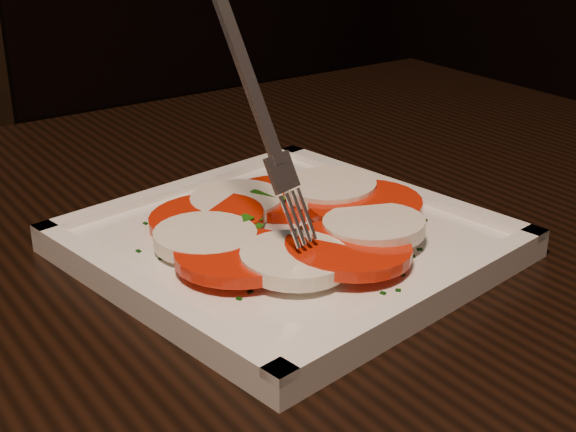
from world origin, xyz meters
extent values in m
cube|color=black|center=(-0.15, 0.01, 0.73)|extent=(1.21, 0.81, 0.04)
cylinder|color=black|center=(0.39, 0.36, 0.35)|extent=(0.06, 0.06, 0.71)
cylinder|color=black|center=(-0.05, 0.86, 0.21)|extent=(0.04, 0.04, 0.41)
cube|color=white|center=(-0.08, -0.02, 0.76)|extent=(0.30, 0.30, 0.01)
cylinder|color=red|center=(-0.04, 0.03, 0.77)|extent=(0.08, 0.08, 0.01)
cylinder|color=white|center=(-0.08, 0.04, 0.77)|extent=(0.07, 0.07, 0.01)
cylinder|color=red|center=(-0.12, 0.02, 0.77)|extent=(0.09, 0.09, 0.01)
cylinder|color=white|center=(-0.14, -0.01, 0.77)|extent=(0.07, 0.07, 0.01)
cylinder|color=red|center=(-0.13, -0.05, 0.77)|extent=(0.09, 0.09, 0.01)
cylinder|color=white|center=(-0.11, -0.08, 0.78)|extent=(0.07, 0.07, 0.01)
cylinder|color=red|center=(-0.07, -0.08, 0.78)|extent=(0.09, 0.08, 0.01)
cylinder|color=white|center=(-0.03, -0.07, 0.78)|extent=(0.07, 0.07, 0.01)
cylinder|color=red|center=(-0.02, -0.04, 0.78)|extent=(0.09, 0.08, 0.01)
cylinder|color=white|center=(-0.02, 0.00, 0.78)|extent=(0.07, 0.07, 0.01)
cube|color=#1F6110|center=(-0.05, -0.07, 0.78)|extent=(0.04, 0.01, 0.00)
cube|color=#1F6110|center=(-0.13, 0.02, 0.78)|extent=(0.04, 0.01, 0.00)
cube|color=#1F6110|center=(-0.11, -0.01, 0.78)|extent=(0.04, 0.03, 0.00)
cube|color=#1F6110|center=(-0.06, 0.03, 0.78)|extent=(0.02, 0.03, 0.00)
cube|color=#1F6110|center=(-0.08, -0.06, 0.78)|extent=(0.01, 0.03, 0.00)
cube|color=#1F6110|center=(-0.11, 0.00, 0.78)|extent=(0.03, 0.04, 0.00)
cube|color=#1F6110|center=(-0.11, -0.03, 0.78)|extent=(0.03, 0.01, 0.00)
cube|color=#1F6110|center=(-0.12, 0.00, 0.78)|extent=(0.04, 0.01, 0.01)
cube|color=#093509|center=(-0.17, -0.01, 0.77)|extent=(0.00, 0.00, 0.00)
cube|color=#093509|center=(0.02, -0.06, 0.77)|extent=(0.00, 0.00, 0.00)
cube|color=#093509|center=(0.00, -0.07, 0.77)|extent=(0.00, 0.00, 0.00)
cube|color=#093509|center=(-0.12, 0.08, 0.77)|extent=(0.00, 0.00, 0.00)
cube|color=#093509|center=(-0.01, -0.09, 0.77)|extent=(0.00, 0.00, 0.00)
cube|color=#093509|center=(-0.05, -0.12, 0.77)|extent=(0.00, 0.00, 0.00)
cube|color=#093509|center=(-0.15, -0.08, 0.77)|extent=(0.00, 0.00, 0.00)
cube|color=#093509|center=(-0.06, 0.07, 0.77)|extent=(0.00, 0.00, 0.00)
cube|color=#093509|center=(-0.15, 0.05, 0.77)|extent=(0.00, 0.00, 0.00)
cube|color=#093509|center=(-0.15, 0.05, 0.77)|extent=(0.00, 0.00, 0.00)
cube|color=#093509|center=(0.02, -0.05, 0.77)|extent=(0.00, 0.00, 0.00)
cube|color=#093509|center=(-0.11, 0.07, 0.77)|extent=(0.00, 0.00, 0.00)
cube|color=#093509|center=(0.00, 0.02, 0.77)|extent=(0.00, 0.00, 0.00)
cube|color=#093509|center=(-0.08, 0.06, 0.77)|extent=(0.00, 0.00, 0.00)
cube|color=#093509|center=(-0.15, 0.04, 0.77)|extent=(0.00, 0.00, 0.00)
cube|color=#093509|center=(-0.08, -0.13, 0.77)|extent=(0.00, 0.00, 0.00)
cube|color=#093509|center=(-0.08, 0.09, 0.77)|extent=(0.00, 0.00, 0.00)
cube|color=#093509|center=(-0.09, 0.09, 0.77)|extent=(0.00, 0.00, 0.00)
cube|color=#093509|center=(-0.03, -0.10, 0.77)|extent=(0.00, 0.00, 0.00)
cube|color=#093509|center=(-0.16, 0.03, 0.77)|extent=(0.00, 0.00, 0.00)
cube|color=#093509|center=(0.02, 0.00, 0.77)|extent=(0.00, 0.00, 0.00)
cube|color=#093509|center=(0.03, -0.03, 0.77)|extent=(0.00, 0.00, 0.00)
cube|color=#093509|center=(-0.07, 0.07, 0.77)|extent=(0.00, 0.00, 0.00)
cube|color=#093509|center=(-0.10, 0.08, 0.77)|extent=(0.00, 0.00, 0.00)
cube|color=#093509|center=(-0.14, -0.08, 0.77)|extent=(0.00, 0.00, 0.00)
cube|color=#093509|center=(-0.18, 0.01, 0.77)|extent=(0.00, 0.00, 0.00)
cube|color=#093509|center=(-0.04, 0.07, 0.77)|extent=(0.00, 0.00, 0.00)
cube|color=#093509|center=(-0.07, -0.13, 0.77)|extent=(0.00, 0.00, 0.00)
cube|color=#093509|center=(-0.16, -0.03, 0.77)|extent=(0.00, 0.00, 0.00)
camera|label=1|loc=(-0.37, -0.45, 1.01)|focal=50.00mm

